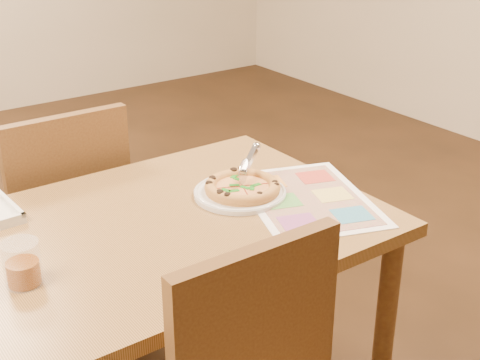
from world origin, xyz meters
TOP-DOWN VIEW (x-y plane):
  - dining_table at (0.00, 0.00)m, footprint 1.30×0.85m
  - chair_far at (-0.00, 0.60)m, footprint 0.42×0.42m
  - plate at (0.33, 0.02)m, footprint 0.34×0.34m
  - pizza at (0.34, 0.01)m, footprint 0.23×0.23m
  - pizza_cutter at (0.38, 0.05)m, footprint 0.13×0.09m
  - glass_tumbler at (-0.35, -0.08)m, footprint 0.09×0.09m
  - menu at (0.48, -0.12)m, footprint 0.48×0.56m

SIDE VIEW (x-z plane):
  - chair_far at x=0.00m, z-range 0.33..0.80m
  - dining_table at x=0.00m, z-range 0.27..0.99m
  - menu at x=0.48m, z-range 0.72..0.72m
  - plate at x=0.33m, z-range 0.72..0.73m
  - pizza at x=0.34m, z-range 0.73..0.76m
  - glass_tumbler at x=-0.35m, z-range 0.71..0.82m
  - pizza_cutter at x=0.38m, z-range 0.76..0.85m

